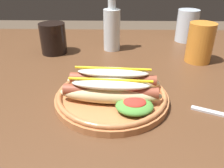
{
  "coord_description": "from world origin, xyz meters",
  "views": [
    {
      "loc": [
        -0.01,
        -0.59,
        1.04
      ],
      "look_at": [
        -0.02,
        -0.1,
        0.77
      ],
      "focal_mm": 36.67,
      "sensor_mm": 36.0,
      "label": 1
    }
  ],
  "objects": [
    {
      "name": "dining_table",
      "position": [
        0.0,
        0.0,
        0.65
      ],
      "size": [
        1.31,
        1.06,
        0.74
      ],
      "color": "#51331E",
      "rests_on": "ground_plane"
    },
    {
      "name": "hot_dog_plate",
      "position": [
        -0.02,
        -0.13,
        0.77
      ],
      "size": [
        0.27,
        0.27,
        0.08
      ],
      "color": "#B77042",
      "rests_on": "dining_table"
    },
    {
      "name": "soda_cup",
      "position": [
        -0.24,
        0.2,
        0.79
      ],
      "size": [
        0.09,
        0.09,
        0.11
      ],
      "primitive_type": "cylinder",
      "color": "black",
      "rests_on": "dining_table"
    },
    {
      "name": "water_cup",
      "position": [
        0.28,
        0.35,
        0.8
      ],
      "size": [
        0.09,
        0.09,
        0.13
      ],
      "primitive_type": "cylinder",
      "color": "silver",
      "rests_on": "dining_table"
    },
    {
      "name": "extra_cup",
      "position": [
        0.26,
        0.13,
        0.8
      ],
      "size": [
        0.08,
        0.08,
        0.13
      ],
      "primitive_type": "cylinder",
      "color": "orange",
      "rests_on": "dining_table"
    },
    {
      "name": "glass_bottle",
      "position": [
        -0.03,
        0.24,
        0.83
      ],
      "size": [
        0.06,
        0.06,
        0.24
      ],
      "color": "silver",
      "rests_on": "dining_table"
    }
  ]
}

